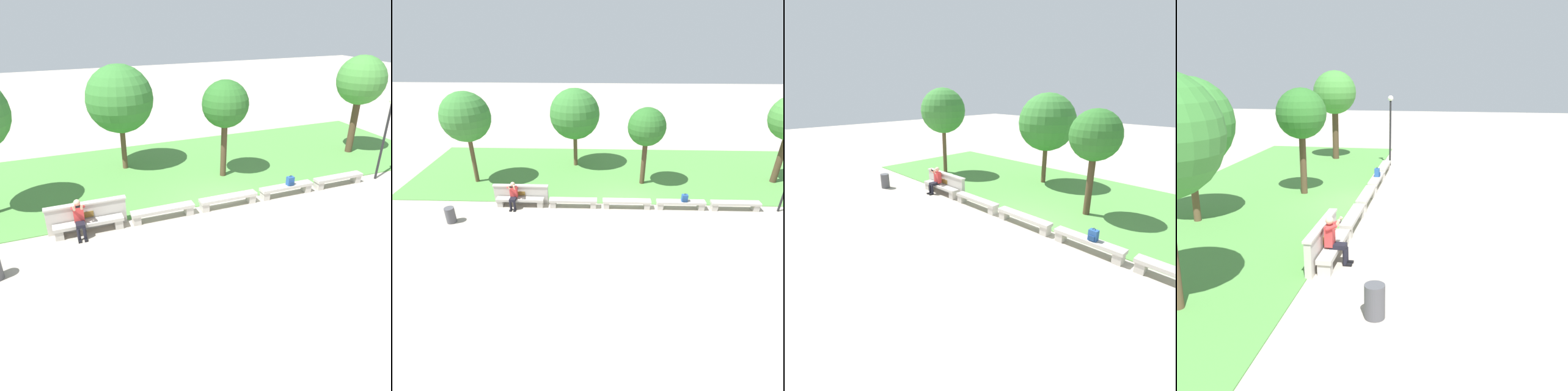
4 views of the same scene
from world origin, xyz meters
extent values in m
plane|color=#B2A593|center=(0.00, 0.00, 0.00)|extent=(80.00, 80.00, 0.00)
cube|color=#518E42|center=(0.00, 4.38, 0.01)|extent=(24.98, 8.00, 0.03)
cube|color=#B7B2A8|center=(-5.31, 0.00, 0.39)|extent=(2.36, 0.40, 0.12)
cube|color=#B7B2A8|center=(-6.31, 0.00, 0.17)|extent=(0.28, 0.34, 0.33)
cube|color=#B7B2A8|center=(-4.31, 0.00, 0.17)|extent=(0.28, 0.34, 0.33)
cube|color=#B7B2A8|center=(-2.65, 0.00, 0.39)|extent=(2.36, 0.40, 0.12)
cube|color=#B7B2A8|center=(-3.66, 0.00, 0.17)|extent=(0.28, 0.34, 0.33)
cube|color=#B7B2A8|center=(-1.65, 0.00, 0.17)|extent=(0.28, 0.34, 0.33)
cube|color=#B7B2A8|center=(0.00, 0.00, 0.39)|extent=(2.36, 0.40, 0.12)
cube|color=#B7B2A8|center=(-1.00, 0.00, 0.17)|extent=(0.28, 0.34, 0.33)
cube|color=#B7B2A8|center=(1.00, 0.00, 0.17)|extent=(0.28, 0.34, 0.33)
cube|color=#B7B2A8|center=(2.65, 0.00, 0.39)|extent=(2.36, 0.40, 0.12)
cube|color=#B7B2A8|center=(1.65, 0.00, 0.17)|extent=(0.28, 0.34, 0.33)
cube|color=#B7B2A8|center=(3.66, 0.00, 0.17)|extent=(0.28, 0.34, 0.33)
cube|color=#B7B2A8|center=(4.31, 0.00, 0.17)|extent=(0.28, 0.34, 0.33)
cube|color=#B7B2A8|center=(-5.31, 0.34, 0.47)|extent=(2.72, 0.18, 0.95)
cube|color=beige|center=(-5.31, 0.34, 0.98)|extent=(2.78, 0.24, 0.06)
cube|color=brown|center=(-5.31, 0.24, 0.59)|extent=(0.44, 0.02, 0.22)
cube|color=black|center=(-5.70, -0.45, 0.03)|extent=(0.10, 0.24, 0.06)
cylinder|color=black|center=(-5.70, -0.38, 0.24)|extent=(0.11, 0.11, 0.42)
cube|color=black|center=(-5.50, -0.45, 0.03)|extent=(0.10, 0.24, 0.06)
cylinder|color=black|center=(-5.50, -0.38, 0.24)|extent=(0.11, 0.11, 0.42)
cube|color=black|center=(-5.60, -0.19, 0.51)|extent=(0.31, 0.43, 0.12)
cube|color=#D83838|center=(-5.59, 0.04, 0.79)|extent=(0.34, 0.23, 0.56)
sphere|color=beige|center=(-5.59, 0.04, 1.21)|extent=(0.22, 0.22, 0.22)
cylinder|color=#D83838|center=(-5.79, -0.06, 1.08)|extent=(0.10, 0.31, 0.21)
cylinder|color=beige|center=(-5.72, -0.20, 1.16)|extent=(0.10, 0.19, 0.27)
cylinder|color=#D83838|center=(-5.41, -0.06, 1.08)|extent=(0.10, 0.31, 0.21)
cylinder|color=beige|center=(-5.47, -0.20, 1.16)|extent=(0.10, 0.19, 0.27)
cube|color=black|center=(-5.60, -0.26, 1.20)|extent=(0.15, 0.02, 0.08)
cube|color=#234C8C|center=(2.79, -0.01, 0.63)|extent=(0.28, 0.20, 0.36)
cube|color=navy|center=(2.79, -0.12, 0.56)|extent=(0.20, 0.06, 0.16)
torus|color=black|center=(2.79, -0.01, 0.83)|extent=(0.10, 0.02, 0.10)
cylinder|color=brown|center=(-2.90, 5.35, 1.22)|extent=(0.24, 0.24, 2.43)
sphere|color=#387A33|center=(-2.90, 5.35, 3.34)|extent=(3.02, 3.02, 3.02)
cylinder|color=#4C3826|center=(1.10, 2.80, 1.36)|extent=(0.27, 0.27, 2.72)
sphere|color=#2D6B28|center=(1.10, 2.80, 3.32)|extent=(2.02, 2.02, 2.02)
cylinder|color=brown|center=(-8.47, 2.71, 1.50)|extent=(0.23, 0.23, 3.00)
sphere|color=#387A33|center=(-8.47, 2.71, 3.79)|extent=(2.62, 2.62, 2.62)
cylinder|color=#4C4C51|center=(-8.17, -1.54, 0.38)|extent=(0.44, 0.44, 0.75)
camera|label=1|loc=(-6.05, -11.81, 7.03)|focal=35.00mm
camera|label=2|loc=(-1.47, -13.11, 7.84)|focal=28.00mm
camera|label=3|loc=(6.62, -8.60, 5.00)|focal=28.00mm
camera|label=4|loc=(-16.63, -2.80, 5.05)|focal=42.00mm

